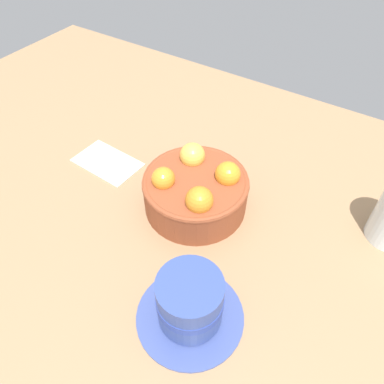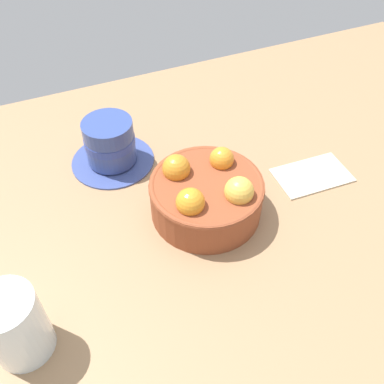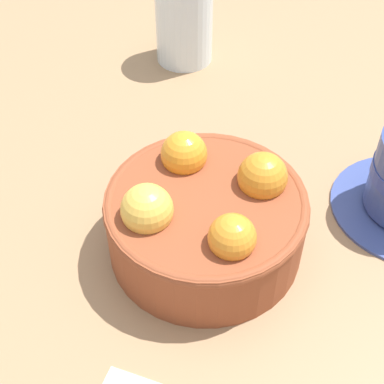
{
  "view_description": "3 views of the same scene",
  "coord_description": "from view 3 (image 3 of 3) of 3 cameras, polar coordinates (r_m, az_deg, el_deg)",
  "views": [
    {
      "loc": [
        21.21,
        -33.89,
        45.02
      ],
      "look_at": [
        0.34,
        -1.54,
        4.72
      ],
      "focal_mm": 34.51,
      "sensor_mm": 36.0,
      "label": 1
    },
    {
      "loc": [
        18.64,
        37.62,
        47.28
      ],
      "look_at": [
        1.97,
        -0.63,
        4.28
      ],
      "focal_mm": 39.36,
      "sensor_mm": 36.0,
      "label": 2
    },
    {
      "loc": [
        -30.31,
        -8.09,
        38.55
      ],
      "look_at": [
        0.57,
        1.35,
        5.7
      ],
      "focal_mm": 53.76,
      "sensor_mm": 36.0,
      "label": 3
    }
  ],
  "objects": [
    {
      "name": "ground_plane",
      "position": [
        0.52,
        1.25,
        -7.09
      ],
      "size": [
        138.97,
        82.02,
        4.85
      ],
      "primitive_type": "cube",
      "color": "#997551"
    },
    {
      "name": "terracotta_bowl",
      "position": [
        0.47,
        1.36,
        -2.5
      ],
      "size": [
        16.46,
        16.46,
        8.61
      ],
      "color": "brown",
      "rests_on": "ground_plane"
    },
    {
      "name": "water_glass",
      "position": [
        0.7,
        -0.79,
        16.49
      ],
      "size": [
        6.67,
        6.67,
        9.55
      ],
      "primitive_type": "cylinder",
      "color": "silver",
      "rests_on": "ground_plane"
    }
  ]
}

